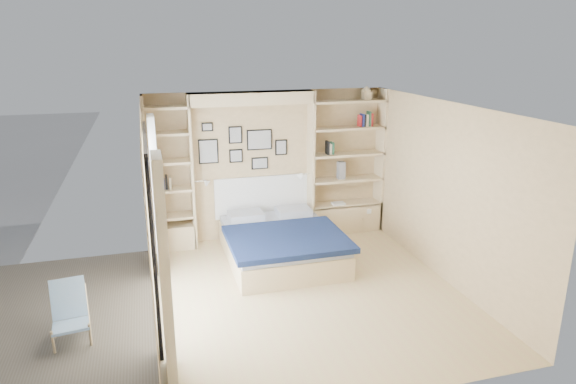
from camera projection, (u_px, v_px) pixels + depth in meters
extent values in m
plane|color=tan|center=(308.00, 292.00, 6.96)|extent=(4.50, 4.50, 0.00)
plane|color=tan|center=(268.00, 165.00, 8.68)|extent=(4.00, 0.00, 4.00)
plane|color=tan|center=(387.00, 281.00, 4.52)|extent=(4.00, 0.00, 4.00)
plane|color=tan|center=(149.00, 219.00, 6.09)|extent=(0.00, 4.50, 4.50)
plane|color=tan|center=(446.00, 193.00, 7.12)|extent=(0.00, 4.50, 4.50)
plane|color=white|center=(310.00, 107.00, 6.24)|extent=(4.50, 4.50, 0.00)
cube|color=beige|center=(192.00, 173.00, 8.18)|extent=(0.04, 0.35, 2.50)
cube|color=beige|center=(311.00, 165.00, 8.70)|extent=(0.04, 0.35, 2.50)
cube|color=beige|center=(252.00, 98.00, 8.11)|extent=(2.00, 0.35, 0.20)
cube|color=beige|center=(380.00, 160.00, 9.03)|extent=(0.04, 0.35, 2.50)
cube|color=beige|center=(148.00, 176.00, 8.01)|extent=(0.04, 0.35, 2.50)
cube|color=beige|center=(345.00, 217.00, 9.15)|extent=(1.30, 0.35, 0.50)
cube|color=beige|center=(173.00, 236.00, 8.39)|extent=(0.70, 0.35, 0.40)
cube|color=black|center=(145.00, 137.00, 5.81)|extent=(0.04, 2.08, 0.06)
cube|color=black|center=(159.00, 310.00, 6.44)|extent=(0.04, 2.08, 0.06)
cube|color=black|center=(155.00, 265.00, 5.19)|extent=(0.04, 0.06, 2.20)
cube|color=black|center=(150.00, 205.00, 7.08)|extent=(0.04, 0.06, 2.20)
cube|color=silver|center=(151.00, 229.00, 6.13)|extent=(0.01, 2.00, 2.20)
cube|color=white|center=(165.00, 271.00, 4.95)|extent=(0.10, 0.45, 2.30)
cube|color=white|center=(156.00, 195.00, 7.34)|extent=(0.10, 0.45, 2.30)
cube|color=beige|center=(345.00, 204.00, 9.08)|extent=(1.30, 0.35, 0.04)
cube|color=beige|center=(346.00, 179.00, 8.95)|extent=(1.30, 0.35, 0.04)
cube|color=beige|center=(347.00, 154.00, 8.82)|extent=(1.30, 0.35, 0.04)
cube|color=beige|center=(348.00, 128.00, 8.69)|extent=(1.30, 0.35, 0.04)
cube|color=beige|center=(348.00, 101.00, 8.56)|extent=(1.30, 0.35, 0.04)
cube|color=beige|center=(172.00, 216.00, 8.29)|extent=(0.70, 0.35, 0.04)
cube|color=beige|center=(170.00, 190.00, 8.16)|extent=(0.70, 0.35, 0.04)
cube|color=beige|center=(168.00, 162.00, 8.03)|extent=(0.70, 0.35, 0.04)
cube|color=beige|center=(166.00, 134.00, 7.90)|extent=(0.70, 0.35, 0.04)
cube|color=beige|center=(165.00, 108.00, 7.79)|extent=(0.70, 0.35, 0.04)
cube|color=beige|center=(281.00, 249.00, 7.95)|extent=(1.63, 2.03, 0.36)
cube|color=#A9ADB9|center=(281.00, 235.00, 7.88)|extent=(1.59, 1.99, 0.10)
cube|color=#111D3D|center=(287.00, 239.00, 7.55)|extent=(1.73, 1.42, 0.08)
cube|color=#A9ADB9|center=(246.00, 216.00, 8.41)|extent=(0.56, 0.41, 0.12)
cube|color=#A9ADB9|center=(293.00, 212.00, 8.62)|extent=(0.56, 0.41, 0.12)
cube|color=white|center=(265.00, 196.00, 8.78)|extent=(1.73, 0.04, 0.70)
cube|color=black|center=(208.00, 151.00, 8.31)|extent=(0.32, 0.02, 0.40)
cube|color=gray|center=(208.00, 152.00, 8.30)|extent=(0.28, 0.01, 0.36)
cube|color=black|center=(235.00, 135.00, 8.35)|extent=(0.22, 0.02, 0.28)
cube|color=gray|center=(235.00, 135.00, 8.34)|extent=(0.18, 0.01, 0.24)
cube|color=black|center=(236.00, 156.00, 8.45)|extent=(0.22, 0.02, 0.22)
cube|color=gray|center=(236.00, 156.00, 8.44)|extent=(0.18, 0.01, 0.18)
cube|color=black|center=(259.00, 140.00, 8.49)|extent=(0.42, 0.02, 0.34)
cube|color=gray|center=(260.00, 140.00, 8.48)|extent=(0.38, 0.01, 0.30)
cube|color=black|center=(260.00, 163.00, 8.60)|extent=(0.28, 0.02, 0.20)
cube|color=gray|center=(260.00, 163.00, 8.59)|extent=(0.24, 0.01, 0.16)
cube|color=black|center=(281.00, 147.00, 8.62)|extent=(0.20, 0.02, 0.26)
cube|color=gray|center=(281.00, 147.00, 8.61)|extent=(0.16, 0.01, 0.22)
cube|color=black|center=(207.00, 127.00, 8.20)|extent=(0.18, 0.02, 0.14)
cube|color=gray|center=(207.00, 127.00, 8.19)|extent=(0.14, 0.01, 0.10)
cylinder|color=silver|center=(201.00, 181.00, 8.18)|extent=(0.20, 0.02, 0.02)
cone|color=white|center=(208.00, 182.00, 8.22)|extent=(0.13, 0.12, 0.15)
cylinder|color=silver|center=(304.00, 174.00, 8.63)|extent=(0.20, 0.02, 0.02)
cone|color=white|center=(298.00, 176.00, 8.61)|extent=(0.13, 0.12, 0.15)
cube|color=black|center=(327.00, 148.00, 8.69)|extent=(0.03, 0.15, 0.23)
cube|color=#BFB28C|center=(329.00, 149.00, 8.70)|extent=(0.04, 0.15, 0.18)
cube|color=#21593B|center=(332.00, 148.00, 8.71)|extent=(0.03, 0.15, 0.20)
cube|color=#A51E1E|center=(360.00, 121.00, 8.71)|extent=(0.02, 0.15, 0.19)
cube|color=navy|center=(362.00, 120.00, 8.72)|extent=(0.03, 0.15, 0.21)
cube|color=black|center=(364.00, 120.00, 8.72)|extent=(0.03, 0.15, 0.20)
cube|color=#BFB28C|center=(366.00, 120.00, 8.74)|extent=(0.04, 0.15, 0.20)
cube|color=#26593F|center=(369.00, 119.00, 8.74)|extent=(0.03, 0.15, 0.25)
cube|color=#A51E1E|center=(371.00, 120.00, 8.76)|extent=(0.03, 0.15, 0.22)
cube|color=navy|center=(164.00, 184.00, 8.11)|extent=(0.02, 0.15, 0.16)
cube|color=black|center=(166.00, 182.00, 8.11)|extent=(0.03, 0.15, 0.22)
cube|color=#BFB28C|center=(170.00, 183.00, 8.13)|extent=(0.03, 0.15, 0.19)
cube|color=beige|center=(366.00, 95.00, 8.61)|extent=(0.13, 0.13, 0.15)
cone|color=beige|center=(367.00, 88.00, 8.58)|extent=(0.20, 0.20, 0.08)
cube|color=slate|center=(341.00, 170.00, 8.87)|extent=(0.12, 0.12, 0.30)
cube|color=white|center=(338.00, 203.00, 8.98)|extent=(0.22, 0.16, 0.03)
cube|color=brown|center=(16.00, 331.00, 6.03)|extent=(3.20, 4.00, 0.05)
cylinder|color=tan|center=(53.00, 343.00, 5.50)|extent=(0.05, 0.12, 0.34)
cylinder|color=tan|center=(90.00, 335.00, 5.64)|extent=(0.05, 0.12, 0.34)
cylinder|color=tan|center=(53.00, 315.00, 5.89)|extent=(0.07, 0.28, 0.55)
cylinder|color=tan|center=(87.00, 309.00, 6.03)|extent=(0.07, 0.28, 0.55)
cube|color=teal|center=(71.00, 326.00, 5.70)|extent=(0.44, 0.51, 0.13)
cube|color=teal|center=(68.00, 298.00, 5.93)|extent=(0.40, 0.24, 0.45)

